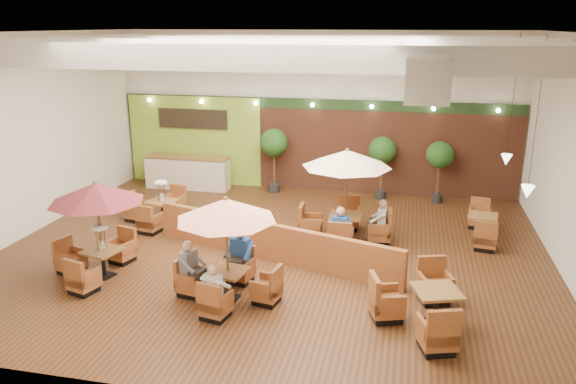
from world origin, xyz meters
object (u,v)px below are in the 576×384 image
(diner_0, at_px, (214,285))
(topiary_0, at_px, (274,145))
(table_4, at_px, (421,307))
(diner_2, at_px, (191,263))
(table_2, at_px, (346,178))
(service_counter, at_px, (188,172))
(topiary_1, at_px, (382,153))
(diner_1, at_px, (240,250))
(table_3, at_px, (156,208))
(diner_4, at_px, (380,217))
(booth_divider, at_px, (272,242))
(table_0, at_px, (96,208))
(diner_3, at_px, (341,226))
(table_1, at_px, (227,229))
(table_5, at_px, (482,227))
(topiary_2, at_px, (440,157))

(diner_0, bearing_deg, topiary_0, 113.12)
(table_4, height_order, diner_2, diner_2)
(table_2, bearing_deg, service_counter, 144.80)
(topiary_1, bearing_deg, diner_2, -114.10)
(topiary_0, xyz_separation_m, diner_1, (0.96, -7.18, -0.90))
(table_3, relative_size, table_4, 0.89)
(table_3, relative_size, diner_4, 3.08)
(booth_divider, relative_size, table_4, 2.58)
(table_0, height_order, topiary_0, table_0)
(diner_1, bearing_deg, diner_3, -125.18)
(table_1, distance_m, topiary_0, 8.08)
(table_5, relative_size, topiary_1, 1.10)
(booth_divider, distance_m, table_2, 2.69)
(service_counter, height_order, diner_0, diner_0)
(table_5, height_order, diner_2, diner_2)
(table_4, bearing_deg, table_2, 98.07)
(table_1, height_order, diner_2, table_1)
(table_0, height_order, table_5, table_0)
(table_4, bearing_deg, diner_0, 171.56)
(diner_1, xyz_separation_m, diner_3, (2.02, 2.14, -0.01))
(table_2, relative_size, diner_0, 3.57)
(table_4, xyz_separation_m, diner_0, (-4.03, -0.69, 0.38))
(service_counter, distance_m, table_2, 7.35)
(table_2, distance_m, diner_1, 3.82)
(booth_divider, relative_size, topiary_2, 3.38)
(table_0, distance_m, topiary_1, 9.67)
(table_0, relative_size, table_2, 0.92)
(table_5, xyz_separation_m, diner_0, (-5.70, -5.76, 0.41))
(table_3, xyz_separation_m, diner_2, (2.80, -4.19, 0.32))
(table_1, bearing_deg, booth_divider, 90.86)
(diner_2, bearing_deg, table_4, 102.90)
(table_5, distance_m, topiary_0, 7.47)
(table_2, relative_size, topiary_2, 1.26)
(table_0, bearing_deg, table_5, 41.77)
(booth_divider, distance_m, diner_1, 1.46)
(table_0, distance_m, table_3, 3.96)
(table_0, height_order, topiary_1, table_0)
(service_counter, relative_size, diner_4, 3.85)
(booth_divider, xyz_separation_m, topiary_2, (4.19, 5.81, 1.05))
(table_3, relative_size, table_5, 1.03)
(diner_0, distance_m, diner_3, 4.33)
(topiary_1, height_order, diner_1, topiary_1)
(table_1, bearing_deg, topiary_2, 71.41)
(service_counter, distance_m, booth_divider, 7.19)
(service_counter, xyz_separation_m, booth_divider, (4.51, -5.61, -0.10))
(table_0, xyz_separation_m, table_3, (-0.39, 3.75, -1.24))
(table_3, xyz_separation_m, diner_0, (3.65, -5.03, 0.29))
(service_counter, relative_size, topiary_2, 1.46)
(diner_1, relative_size, diner_3, 1.03)
(diner_3, bearing_deg, table_5, 30.31)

